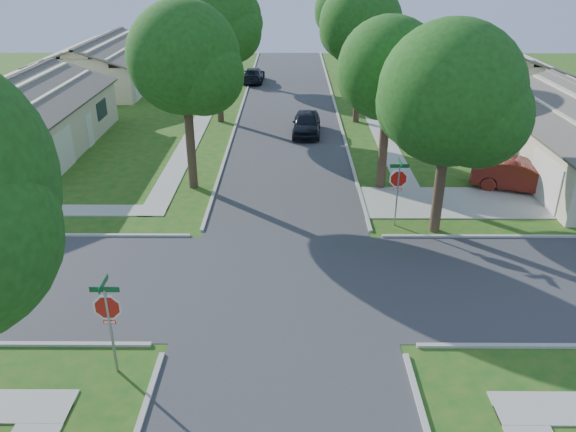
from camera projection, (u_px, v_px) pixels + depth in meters
The scene contains 20 objects.
ground at pixel (285, 283), 20.12m from camera, with size 100.00×100.00×0.00m, color #1C5417.
road_ns at pixel (285, 282), 20.11m from camera, with size 7.00×100.00×0.02m, color #333335.
sidewalk_ne at pixel (367, 104), 43.57m from camera, with size 1.20×40.00×0.04m, color #9E9B91.
sidewalk_nw at pixel (210, 103), 43.64m from camera, with size 1.20×40.00×0.04m, color #9E9B91.
driveway at pixel (454, 202), 26.48m from camera, with size 8.80×3.60×0.05m, color #9E9B91.
stop_sign_sw at pixel (108, 311), 15.02m from camera, with size 1.05×0.80×2.98m.
stop_sign_ne at pixel (398, 182), 23.47m from camera, with size 1.05×0.80×2.98m.
tree_e_near at pixel (390, 74), 25.82m from camera, with size 4.97×4.80×8.28m.
tree_e_mid at pixel (361, 28), 36.40m from camera, with size 5.59×5.40×9.21m.
tree_e_far at pixel (344, 12), 48.27m from camera, with size 5.17×5.00×8.72m.
tree_w_near at pixel (185, 63), 25.66m from camera, with size 5.38×5.20×8.97m.
tree_w_mid at pixel (217, 24), 36.35m from camera, with size 5.80×5.60×9.56m.
tree_w_far at pixel (235, 18), 48.52m from camera, with size 4.76×4.60×8.04m.
tree_ne_corner at pixel (452, 100), 21.49m from camera, with size 5.80×5.60×8.66m.
house_ne_far at pixel (485, 77), 45.59m from camera, with size 8.42×13.60×4.23m.
house_nw_near at pixel (17, 124), 33.10m from camera, with size 8.42×13.60×4.23m.
house_nw_far at pixel (104, 69), 48.47m from camera, with size 8.42×13.60×4.23m.
car_driveway at pixel (520, 175), 27.59m from camera, with size 1.62×4.66×1.53m, color #601B13.
car_curb_east at pixel (307, 123), 36.09m from camera, with size 1.75×4.35×1.48m, color black.
car_curb_west at pixel (254, 75), 50.53m from camera, with size 1.81×4.44×1.29m, color black.
Camera 1 is at (0.20, -17.16, 10.77)m, focal length 35.00 mm.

